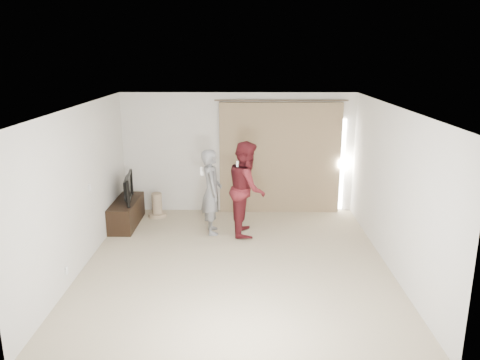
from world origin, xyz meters
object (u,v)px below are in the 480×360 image
person_woman (247,188)px  person_man (212,192)px  tv (125,188)px  tv_console (126,213)px

person_woman → person_man: bearing=178.1°
tv → person_woman: size_ratio=0.52×
person_man → tv_console: bearing=167.4°
tv_console → person_woman: (2.45, -0.42, 0.65)m
tv_console → person_man: bearing=-12.6°
person_man → person_woman: (0.68, -0.02, 0.08)m
tv → person_man: person_man is taller
person_man → person_woman: person_woman is taller
tv → person_man: (1.77, -0.40, 0.04)m
tv → tv_console: bearing=-0.0°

